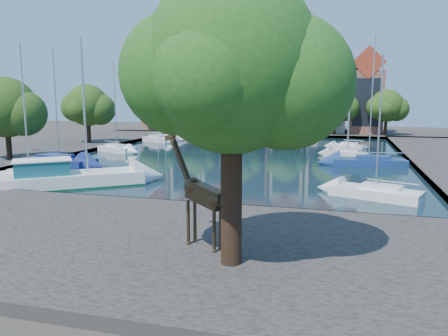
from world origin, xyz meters
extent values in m
plane|color=#38332B|center=(0.00, 0.00, 0.00)|extent=(160.00, 160.00, 0.00)
cube|color=black|center=(0.00, 24.00, 0.04)|extent=(38.00, 50.00, 0.08)
cube|color=#49453F|center=(0.00, -7.00, 0.25)|extent=(50.00, 14.00, 0.50)
cube|color=#49453F|center=(0.00, 56.00, 0.25)|extent=(60.00, 16.00, 0.50)
cube|color=#49453F|center=(-25.00, 24.00, 0.25)|extent=(14.00, 52.00, 0.50)
cylinder|color=#332114|center=(7.50, -9.00, 3.25)|extent=(0.80, 0.80, 5.50)
sphere|color=#1F4F16|center=(7.50, -9.00, 7.92)|extent=(6.40, 6.40, 6.40)
sphere|color=#1F4F16|center=(9.42, -8.70, 7.28)|extent=(4.80, 4.80, 4.80)
sphere|color=#1F4F16|center=(5.74, -9.40, 7.60)|extent=(4.48, 4.48, 4.48)
cube|color=#89634B|center=(-23.00, 56.00, 6.00)|extent=(5.39, 9.00, 11.00)
cube|color=#AA2722|center=(-23.00, 56.00, 12.71)|extent=(5.44, 9.18, 5.44)
cube|color=black|center=(-23.00, 51.52, 6.00)|extent=(4.40, 0.05, 8.25)
cube|color=beige|center=(-17.00, 56.00, 6.75)|extent=(5.88, 9.00, 12.50)
cube|color=#AA2722|center=(-17.00, 56.00, 14.32)|extent=(5.94, 9.18, 5.94)
cube|color=black|center=(-17.00, 51.52, 6.75)|extent=(4.80, 0.05, 9.38)
cube|color=silver|center=(-10.50, 56.00, 5.75)|extent=(6.37, 9.00, 10.50)
cube|color=#AA2722|center=(-10.50, 56.00, 12.43)|extent=(6.43, 9.18, 6.43)
cube|color=black|center=(-10.50, 51.52, 5.75)|extent=(5.20, 0.05, 7.88)
cube|color=brown|center=(-4.00, 56.00, 7.00)|extent=(5.39, 9.00, 13.00)
cube|color=#AA2722|center=(-4.00, 56.00, 14.71)|extent=(5.44, 9.18, 5.44)
cube|color=black|center=(-4.00, 51.52, 7.00)|extent=(4.40, 0.05, 9.75)
cube|color=tan|center=(2.00, 56.00, 6.25)|extent=(5.88, 9.00, 11.50)
cube|color=#AA2722|center=(2.00, 56.00, 13.32)|extent=(5.94, 9.18, 5.94)
cube|color=black|center=(2.00, 51.52, 6.25)|extent=(4.80, 0.05, 8.62)
cube|color=beige|center=(8.50, 56.00, 6.50)|extent=(6.37, 9.00, 12.00)
cube|color=#AA2722|center=(8.50, 56.00, 13.93)|extent=(6.43, 9.18, 6.43)
cube|color=black|center=(8.50, 51.52, 6.50)|extent=(5.20, 0.05, 9.00)
cube|color=brown|center=(15.00, 56.00, 5.75)|extent=(5.39, 9.00, 10.50)
cube|color=#AA2722|center=(15.00, 56.00, 12.21)|extent=(5.44, 9.18, 5.44)
cube|color=black|center=(15.00, 51.52, 5.75)|extent=(4.40, 0.05, 7.88)
cylinder|color=#332114|center=(-22.00, 50.50, 2.10)|extent=(0.50, 0.50, 3.20)
sphere|color=#234313|center=(-22.00, 50.50, 5.38)|extent=(5.60, 5.60, 5.60)
sphere|color=#234313|center=(-20.32, 50.80, 4.82)|extent=(4.20, 4.20, 4.20)
sphere|color=#234313|center=(-23.54, 50.10, 5.10)|extent=(3.92, 3.92, 3.92)
cylinder|color=#332114|center=(-14.00, 50.50, 2.10)|extent=(0.50, 0.50, 3.20)
sphere|color=#234313|center=(-14.00, 50.50, 5.26)|extent=(5.20, 5.20, 5.20)
sphere|color=#234313|center=(-12.44, 50.80, 4.74)|extent=(3.90, 3.90, 3.90)
sphere|color=#234313|center=(-15.43, 50.10, 5.00)|extent=(3.64, 3.64, 3.64)
cylinder|color=#332114|center=(-6.00, 50.50, 2.10)|extent=(0.50, 0.50, 3.20)
sphere|color=#234313|center=(-6.00, 50.50, 5.50)|extent=(6.00, 6.00, 6.00)
sphere|color=#234313|center=(-4.20, 50.80, 4.90)|extent=(4.50, 4.50, 4.50)
sphere|color=#234313|center=(-7.65, 50.10, 5.20)|extent=(4.20, 4.20, 4.20)
cylinder|color=#332114|center=(2.00, 50.50, 2.10)|extent=(0.50, 0.50, 3.20)
sphere|color=#234313|center=(2.00, 50.50, 5.32)|extent=(5.40, 5.40, 5.40)
sphere|color=#234313|center=(3.62, 50.80, 4.78)|extent=(4.05, 4.05, 4.05)
sphere|color=#234313|center=(0.51, 50.10, 5.05)|extent=(3.78, 3.78, 3.78)
cylinder|color=#332114|center=(10.00, 50.50, 2.10)|extent=(0.50, 0.50, 3.20)
sphere|color=#234313|center=(10.00, 50.50, 5.44)|extent=(5.80, 5.80, 5.80)
sphere|color=#234313|center=(11.74, 50.80, 4.86)|extent=(4.35, 4.35, 4.35)
sphere|color=#234313|center=(8.40, 50.10, 5.15)|extent=(4.06, 4.06, 4.06)
cylinder|color=#332114|center=(18.00, 50.50, 2.10)|extent=(0.50, 0.50, 3.20)
sphere|color=#234313|center=(18.00, 50.50, 5.26)|extent=(5.20, 5.20, 5.20)
sphere|color=#234313|center=(19.56, 50.80, 4.74)|extent=(3.90, 3.90, 3.90)
sphere|color=#234313|center=(16.57, 50.10, 5.00)|extent=(3.64, 3.64, 3.64)
cylinder|color=#332114|center=(-21.00, 12.00, 2.20)|extent=(0.54, 0.54, 3.40)
sphere|color=#234313|center=(-21.00, 12.00, 5.70)|extent=(6.00, 6.00, 6.00)
sphere|color=#234313|center=(-19.20, 12.30, 5.10)|extent=(4.50, 4.50, 4.50)
cylinder|color=#332114|center=(-22.00, 28.00, 2.20)|extent=(0.54, 0.54, 3.40)
sphere|color=#234313|center=(-22.00, 28.00, 5.58)|extent=(5.60, 5.60, 5.60)
sphere|color=#234313|center=(-20.32, 28.30, 5.02)|extent=(4.20, 4.20, 4.20)
sphere|color=#234313|center=(-23.54, 27.60, 5.30)|extent=(3.92, 3.92, 3.92)
cylinder|color=#372B1B|center=(5.19, -7.42, 1.47)|extent=(0.15, 0.15, 1.94)
cylinder|color=#372B1B|center=(5.36, -7.05, 1.47)|extent=(0.15, 0.15, 1.94)
cylinder|color=#372B1B|center=(6.53, -8.04, 1.47)|extent=(0.15, 0.15, 1.94)
cylinder|color=#372B1B|center=(6.71, -7.67, 1.47)|extent=(0.15, 0.15, 1.94)
cube|color=#372B1B|center=(5.99, -7.56, 2.77)|extent=(1.92, 1.26, 1.14)
cylinder|color=#372B1B|center=(4.74, -6.98, 4.03)|extent=(1.25, 0.78, 2.01)
cube|color=#372B1B|center=(4.14, -6.70, 5.02)|extent=(0.56, 0.38, 0.31)
cube|color=white|center=(-8.14, 3.49, 0.73)|extent=(10.30, 8.93, 1.29)
cube|color=#165661|center=(-9.62, 2.35, 1.57)|extent=(4.39, 4.13, 1.19)
cylinder|color=#B2B2B7|center=(-7.15, 4.25, 6.04)|extent=(0.16, 0.16, 9.93)
cube|color=white|center=(-12.18, 4.00, 0.56)|extent=(6.22, 3.28, 0.95)
cube|color=white|center=(-12.18, 4.00, 0.88)|extent=(2.83, 1.97, 0.53)
cylinder|color=#B2B2B7|center=(-12.18, 4.00, 5.75)|extent=(0.13, 0.13, 9.85)
cube|color=navy|center=(-15.00, 11.70, 0.59)|extent=(7.77, 3.85, 1.01)
cube|color=navy|center=(-15.00, 11.70, 0.93)|extent=(3.52, 2.36, 0.56)
cylinder|color=#B2B2B7|center=(-15.00, 11.70, 5.96)|extent=(0.14, 0.14, 10.18)
cube|color=white|center=(-15.00, 22.91, 0.51)|extent=(5.49, 3.61, 0.86)
cube|color=white|center=(-15.00, 22.91, 0.79)|extent=(2.58, 2.02, 0.48)
cylinder|color=#B2B2B7|center=(-15.00, 22.91, 5.80)|extent=(0.11, 0.11, 10.12)
cube|color=silver|center=(-15.00, 35.13, 0.53)|extent=(5.35, 3.73, 0.90)
cube|color=silver|center=(-15.00, 35.13, 0.83)|extent=(2.54, 2.06, 0.50)
cylinder|color=#B2B2B7|center=(-15.00, 35.13, 4.93)|extent=(0.12, 0.12, 8.30)
cube|color=silver|center=(-15.00, 37.86, 0.47)|extent=(5.05, 2.20, 0.79)
cube|color=silver|center=(-15.00, 37.86, 0.74)|extent=(2.26, 1.41, 0.44)
cylinder|color=#B2B2B7|center=(-15.00, 37.86, 5.04)|extent=(0.10, 0.10, 8.69)
cube|color=white|center=(13.68, 5.64, 0.51)|extent=(6.15, 3.99, 0.85)
cube|color=white|center=(13.68, 5.64, 0.79)|extent=(2.88, 2.24, 0.47)
cylinder|color=#B2B2B7|center=(13.68, 5.64, 5.09)|extent=(0.11, 0.11, 8.70)
cube|color=navy|center=(13.95, 19.99, 0.52)|extent=(7.24, 3.48, 0.89)
cube|color=navy|center=(13.95, 19.99, 0.82)|extent=(3.27, 2.15, 0.49)
cylinder|color=#B2B2B7|center=(13.95, 19.99, 6.60)|extent=(0.12, 0.12, 11.66)
cube|color=silver|center=(12.00, 25.06, 0.54)|extent=(5.29, 3.54, 0.92)
cube|color=silver|center=(12.00, 25.06, 0.85)|extent=(2.49, 1.97, 0.51)
cylinder|color=#B2B2B7|center=(12.00, 25.06, 4.96)|extent=(0.12, 0.12, 8.33)
cube|color=white|center=(12.00, 32.82, 0.50)|extent=(4.75, 3.24, 0.85)
cube|color=white|center=(12.00, 32.82, 0.79)|extent=(2.24, 1.80, 0.47)
cylinder|color=#B2B2B7|center=(12.00, 32.82, 4.89)|extent=(0.11, 0.11, 8.30)
camera|label=1|loc=(11.43, -24.42, 6.82)|focal=35.00mm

